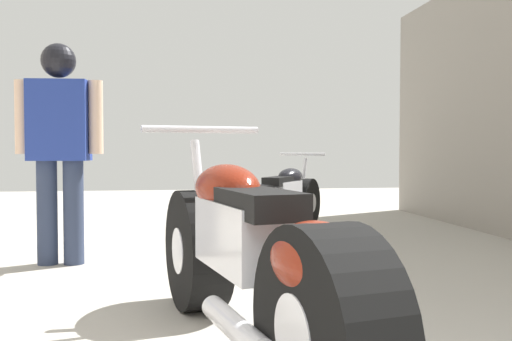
{
  "coord_description": "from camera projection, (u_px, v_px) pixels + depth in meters",
  "views": [
    {
      "loc": [
        -0.45,
        -0.4,
        0.91
      ],
      "look_at": [
        0.13,
        3.57,
        0.76
      ],
      "focal_mm": 39.24,
      "sensor_mm": 36.0,
      "label": 1
    }
  ],
  "objects": [
    {
      "name": "motorcycle_maroon_cruiser",
      "position": [
        246.0,
        260.0,
        2.42
      ],
      "size": [
        0.84,
        2.22,
        1.04
      ],
      "color": "black",
      "rests_on": "ground_plane"
    },
    {
      "name": "mechanic_in_blue",
      "position": [
        59.0,
        133.0,
        4.41
      ],
      "size": [
        0.69,
        0.28,
        1.75
      ],
      "color": "#2D3851",
      "rests_on": "ground_plane"
    },
    {
      "name": "motorcycle_black_naked",
      "position": [
        283.0,
        201.0,
        5.98
      ],
      "size": [
        1.19,
        1.69,
        0.88
      ],
      "color": "black",
      "rests_on": "ground_plane"
    },
    {
      "name": "ground_plane",
      "position": [
        237.0,
        274.0,
        4.1
      ],
      "size": [
        17.51,
        17.51,
        0.0
      ],
      "primitive_type": "plane",
      "color": "#A8A399"
    }
  ]
}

